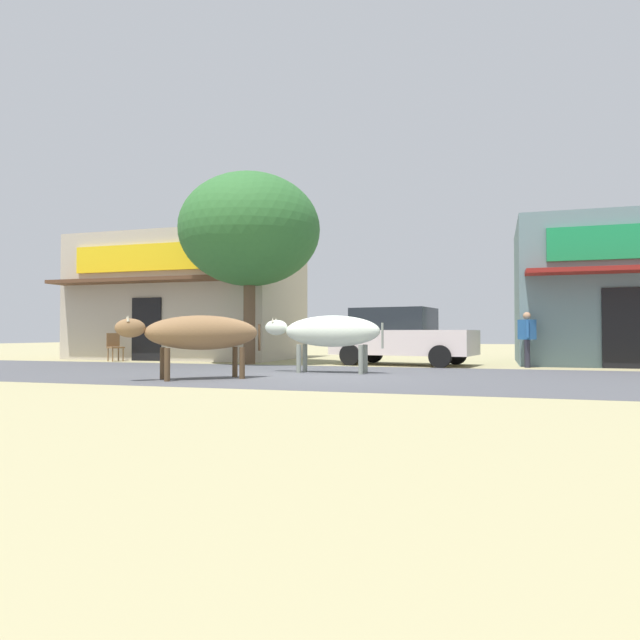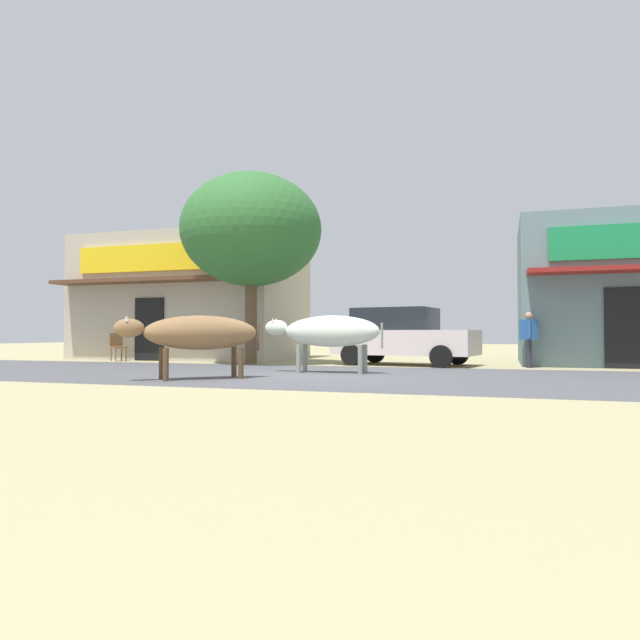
% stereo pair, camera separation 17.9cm
% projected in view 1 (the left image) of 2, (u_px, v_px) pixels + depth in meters
% --- Properties ---
extents(ground, '(80.00, 80.00, 0.00)m').
position_uv_depth(ground, '(314.00, 375.00, 12.46)').
color(ground, tan).
extents(asphalt_road, '(72.00, 6.77, 0.00)m').
position_uv_depth(asphalt_road, '(314.00, 375.00, 12.46)').
color(asphalt_road, '#4D4E54').
rests_on(asphalt_road, ground).
extents(storefront_left_cafe, '(7.69, 5.36, 4.41)m').
position_uv_depth(storefront_left_cafe, '(189.00, 298.00, 21.08)').
color(storefront_left_cafe, '#B5A996').
rests_on(storefront_left_cafe, ground).
extents(roadside_tree, '(4.20, 4.20, 5.69)m').
position_uv_depth(roadside_tree, '(250.00, 230.00, 17.05)').
color(roadside_tree, brown).
rests_on(roadside_tree, ground).
extents(parked_hatchback_car, '(4.22, 2.47, 1.64)m').
position_uv_depth(parked_hatchback_car, '(401.00, 336.00, 16.47)').
color(parked_hatchback_car, silver).
rests_on(parked_hatchback_car, ground).
extents(cow_near_brown, '(2.41, 2.23, 1.26)m').
position_uv_depth(cow_near_brown, '(200.00, 333.00, 11.29)').
color(cow_near_brown, olive).
rests_on(cow_near_brown, ground).
extents(cow_far_dark, '(2.85, 0.64, 1.32)m').
position_uv_depth(cow_far_dark, '(329.00, 332.00, 13.10)').
color(cow_far_dark, silver).
rests_on(cow_far_dark, ground).
extents(pedestrian_by_shop, '(0.47, 0.61, 1.48)m').
position_uv_depth(pedestrian_by_shop, '(527.00, 335.00, 15.20)').
color(pedestrian_by_shop, '#262633').
rests_on(pedestrian_by_shop, ground).
extents(cafe_chair_near_tree, '(0.60, 0.60, 0.92)m').
position_uv_depth(cafe_chair_near_tree, '(115.00, 345.00, 18.72)').
color(cafe_chair_near_tree, brown).
rests_on(cafe_chair_near_tree, ground).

